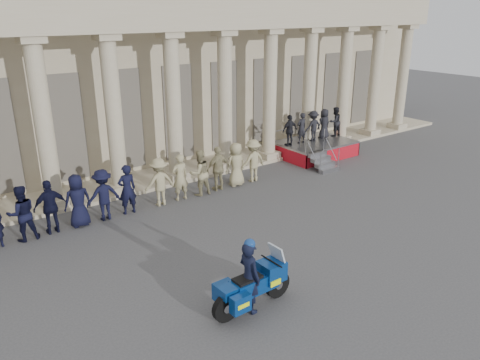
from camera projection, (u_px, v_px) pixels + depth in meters
The scene contains 6 objects.
ground at pixel (272, 266), 13.78m from camera, with size 90.00×90.00×0.00m, color #3F3F42.
building at pixel (84, 64), 23.37m from camera, with size 40.00×12.50×9.00m.
officer_rank at pixel (45, 208), 15.44m from camera, with size 18.70×0.71×1.88m.
reviewing_stand at pixel (316, 132), 23.78m from camera, with size 4.03×3.72×2.30m.
motorcycle at pixel (253, 285), 11.63m from camera, with size 2.40×0.98×1.54m.
rider at pixel (249, 276), 11.45m from camera, with size 0.47×0.70×1.99m.
Camera 1 is at (-7.91, -9.16, 7.12)m, focal length 35.00 mm.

